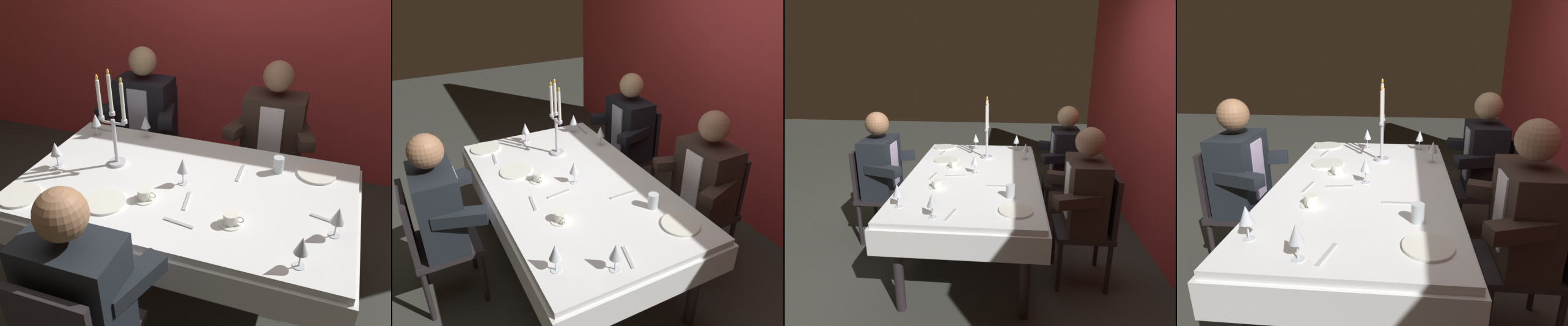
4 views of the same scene
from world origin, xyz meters
The scene contains 25 objects.
ground_plane centered at (0.00, 0.00, 0.00)m, with size 12.00×12.00×0.00m, color #383933.
back_wall centered at (0.00, 1.66, 1.35)m, with size 6.00×0.12×2.70m, color #D13B3F.
dining_table centered at (0.00, 0.00, 0.62)m, with size 1.94×1.14×0.74m.
candelabra centered at (-0.47, 0.09, 0.99)m, with size 0.19×0.11×0.61m.
dinner_plate_0 centered at (-0.34, -0.30, 0.75)m, with size 0.23×0.23×0.01m, color white.
dinner_plate_1 centered at (-0.81, -0.41, 0.75)m, with size 0.23×0.23×0.01m, color white.
dinner_plate_2 centered at (0.71, 0.36, 0.75)m, with size 0.23×0.23×0.01m, color white.
wine_glass_0 centered at (-0.80, -0.06, 0.85)m, with size 0.07×0.07×0.16m.
wine_glass_1 centered at (0.71, -0.44, 0.86)m, with size 0.07×0.07×0.16m.
wine_glass_2 centered at (0.84, -0.17, 0.85)m, with size 0.07×0.07×0.16m.
wine_glass_3 centered at (-0.79, 0.38, 0.86)m, with size 0.07×0.07×0.16m.
wine_glass_4 centered at (-0.01, 0.01, 0.85)m, with size 0.07×0.07×0.16m.
wine_glass_5 centered at (-0.45, 0.46, 0.85)m, with size 0.07×0.07×0.16m.
water_tumbler_0 centered at (0.48, 0.32, 0.79)m, with size 0.07×0.07×0.10m, color silver.
coffee_cup_0 centered at (0.34, -0.25, 0.77)m, with size 0.13×0.12×0.06m.
coffee_cup_1 centered at (-0.15, -0.20, 0.77)m, with size 0.13×0.12×0.06m.
fork_0 centered at (0.07, -0.14, 0.74)m, with size 0.17×0.02×0.01m, color #B7B7BC.
knife_1 centered at (-0.79, 0.47, 0.74)m, with size 0.19×0.02×0.01m, color #B7B7BC.
knife_2 centered at (-0.62, -0.39, 0.74)m, with size 0.19×0.02×0.01m, color #B7B7BC.
spoon_3 centered at (0.80, -0.06, 0.74)m, with size 0.17×0.02×0.01m, color #B7B7BC.
knife_4 centered at (0.27, 0.23, 0.74)m, with size 0.19×0.02×0.01m, color #B7B7BC.
spoon_5 centered at (0.10, -0.33, 0.74)m, with size 0.17×0.02×0.01m, color #B7B7BC.
seated_diner_0 centered at (-0.65, 0.89, 0.74)m, with size 0.63×0.48×1.24m.
seated_diner_1 centered at (-0.15, -0.89, 0.74)m, with size 0.63×0.48×1.24m.
seated_diner_2 centered at (0.35, 0.89, 0.74)m, with size 0.63×0.48×1.24m.
Camera 2 is at (2.07, -0.97, 2.16)m, focal length 35.57 mm.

